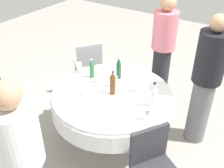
# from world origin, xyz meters

# --- Properties ---
(ground_plane) EXTENTS (10.00, 10.00, 0.00)m
(ground_plane) POSITION_xyz_m (0.00, 0.00, 0.00)
(ground_plane) COLOR gray
(dining_table) EXTENTS (1.45, 1.45, 0.74)m
(dining_table) POSITION_xyz_m (0.00, 0.00, 0.59)
(dining_table) COLOR white
(dining_table) RESTS_ON ground_plane
(bottle_brown_east) EXTENTS (0.07, 0.07, 0.30)m
(bottle_brown_east) POSITION_xyz_m (0.02, 0.02, 0.88)
(bottle_brown_east) COLOR #593314
(bottle_brown_east) RESTS_ON dining_table
(bottle_green_north) EXTENTS (0.07, 0.07, 0.26)m
(bottle_green_north) POSITION_xyz_m (-0.15, -0.41, 0.86)
(bottle_green_north) COLOR #2D6B38
(bottle_green_north) RESTS_ON dining_table
(bottle_clear_left) EXTENTS (0.07, 0.07, 0.30)m
(bottle_clear_left) POSITION_xyz_m (-0.03, 0.51, 0.88)
(bottle_clear_left) COLOR silver
(bottle_clear_left) RESTS_ON dining_table
(bottle_dark_green_outer) EXTENTS (0.06, 0.06, 0.30)m
(bottle_dark_green_outer) POSITION_xyz_m (-0.31, -0.11, 0.88)
(bottle_dark_green_outer) COLOR #194728
(bottle_dark_green_outer) RESTS_ON dining_table
(wine_glass_outer) EXTENTS (0.06, 0.06, 0.16)m
(wine_glass_outer) POSITION_xyz_m (-0.19, 0.26, 0.85)
(wine_glass_outer) COLOR white
(wine_glass_outer) RESTS_ON dining_table
(wine_glass_near) EXTENTS (0.06, 0.06, 0.14)m
(wine_glass_near) POSITION_xyz_m (0.21, 0.57, 0.84)
(wine_glass_near) COLOR white
(wine_glass_near) RESTS_ON dining_table
(wine_glass_right) EXTENTS (0.08, 0.08, 0.15)m
(wine_glass_right) POSITION_xyz_m (-0.11, -0.04, 0.85)
(wine_glass_right) COLOR white
(wine_glass_right) RESTS_ON dining_table
(wine_glass_inner) EXTENTS (0.07, 0.07, 0.14)m
(wine_glass_inner) POSITION_xyz_m (-0.09, -0.26, 0.84)
(wine_glass_inner) COLOR white
(wine_glass_inner) RESTS_ON dining_table
(wine_glass_west) EXTENTS (0.08, 0.08, 0.14)m
(wine_glass_west) POSITION_xyz_m (-0.15, -0.62, 0.84)
(wine_glass_west) COLOR white
(wine_glass_west) RESTS_ON dining_table
(plate_west) EXTENTS (0.22, 0.22, 0.04)m
(plate_west) POSITION_xyz_m (0.24, -0.25, 0.75)
(plate_west) COLOR white
(plate_west) RESTS_ON dining_table
(plate_mid) EXTENTS (0.23, 0.23, 0.02)m
(plate_mid) POSITION_xyz_m (-0.47, 0.10, 0.75)
(plate_mid) COLOR white
(plate_mid) RESTS_ON dining_table
(spoon_north) EXTENTS (0.05, 0.18, 0.00)m
(spoon_north) POSITION_xyz_m (0.11, 0.22, 0.74)
(spoon_north) COLOR silver
(spoon_north) RESTS_ON dining_table
(knife_left) EXTENTS (0.03, 0.18, 0.00)m
(knife_left) POSITION_xyz_m (0.33, 0.31, 0.74)
(knife_left) COLOR silver
(knife_left) RESTS_ON dining_table
(folded_napkin) EXTENTS (0.18, 0.18, 0.02)m
(folded_napkin) POSITION_xyz_m (0.32, 0.03, 0.75)
(folded_napkin) COLOR white
(folded_napkin) RESTS_ON dining_table
(person_east) EXTENTS (0.34, 0.34, 1.65)m
(person_east) POSITION_xyz_m (-1.16, 0.11, 0.87)
(person_east) COLOR #26262B
(person_east) RESTS_ON ground_plane
(person_north) EXTENTS (0.34, 0.34, 1.62)m
(person_north) POSITION_xyz_m (1.35, 0.07, 0.85)
(person_north) COLOR slate
(person_north) RESTS_ON ground_plane
(person_outer) EXTENTS (0.34, 0.34, 1.68)m
(person_outer) POSITION_xyz_m (-0.62, 0.90, 0.88)
(person_outer) COLOR slate
(person_outer) RESTS_ON ground_plane
(chair_right) EXTENTS (0.55, 0.55, 0.87)m
(chair_right) POSITION_xyz_m (0.50, 0.81, 0.52)
(chair_right) COLOR #2D2D33
(chair_right) RESTS_ON ground_plane
(chair_inner) EXTENTS (0.56, 0.56, 0.87)m
(chair_inner) POSITION_xyz_m (-0.75, -0.95, 0.52)
(chair_inner) COLOR #99999E
(chair_inner) RESTS_ON ground_plane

